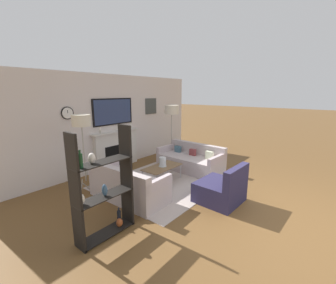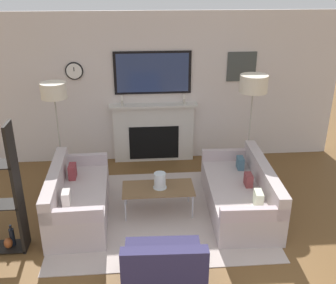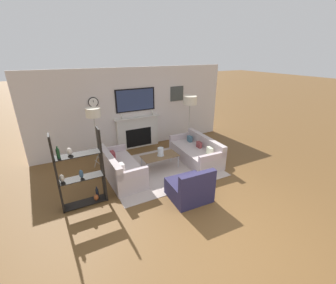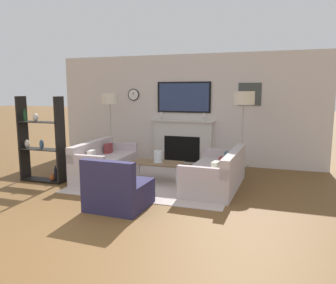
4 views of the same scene
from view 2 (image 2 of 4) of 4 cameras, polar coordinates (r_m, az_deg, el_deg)
The scene contains 9 objects.
fireplace_wall at distance 7.16m, azimuth -2.18°, elevation 6.71°, with size 6.81×0.28×2.70m.
area_rug at distance 5.90m, azimuth -1.11°, elevation -10.20°, with size 3.01×2.48×0.01m.
couch_left at distance 5.81m, azimuth -13.08°, elevation -8.17°, with size 0.82×1.71×0.75m.
couch_right at distance 5.94m, azimuth 10.60°, elevation -7.44°, with size 0.94×1.90×0.73m.
armchair at distance 4.48m, azimuth -0.64°, elevation -18.53°, with size 0.89×0.86×0.81m.
coffee_table at distance 5.74m, azimuth -1.44°, elevation -6.92°, with size 1.04×0.52×0.40m.
hurricane_candle at distance 5.69m, azimuth -1.20°, elevation -5.72°, with size 0.20×0.20×0.23m.
floor_lamp_left at distance 6.26m, azimuth -16.24°, elevation 6.93°, with size 0.39×0.39×1.76m.
floor_lamp_right at distance 6.39m, azimuth 12.31°, elevation 8.09°, with size 0.44×0.44×1.81m.
Camera 2 is at (-0.30, -2.05, 3.24)m, focal length 42.00 mm.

